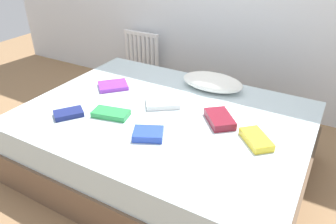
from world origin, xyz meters
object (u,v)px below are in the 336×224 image
object	(u,v)px
radiator	(142,55)
textbook_white	(163,102)
textbook_yellow	(256,139)
textbook_maroon	(220,119)
textbook_navy	(69,113)
textbook_green	(111,114)
bed	(165,142)
pillow	(212,82)
textbook_purple	(113,86)
textbook_blue	(148,134)

from	to	relation	value
radiator	textbook_white	xyz separation A→B (m)	(0.93, -1.11, 0.14)
textbook_yellow	radiator	bearing A→B (deg)	-169.49
textbook_white	textbook_maroon	world-z (taller)	textbook_maroon
radiator	textbook_yellow	distance (m)	2.08
textbook_navy	textbook_green	bearing A→B (deg)	-25.18
bed	textbook_green	xyz separation A→B (m)	(-0.30, -0.22, 0.27)
textbook_navy	textbook_yellow	world-z (taller)	textbook_yellow
pillow	textbook_green	world-z (taller)	pillow
textbook_purple	textbook_navy	bearing A→B (deg)	-134.20
bed	radiator	xyz separation A→B (m)	(-1.00, 1.20, 0.13)
textbook_blue	textbook_maroon	bearing A→B (deg)	24.26
textbook_green	textbook_purple	distance (m)	0.47
pillow	textbook_purple	world-z (taller)	pillow
radiator	textbook_yellow	world-z (taller)	radiator
textbook_navy	textbook_white	size ratio (longest dim) A/B	0.80
textbook_white	textbook_maroon	size ratio (longest dim) A/B	0.99
radiator	textbook_navy	distance (m)	1.63
textbook_maroon	textbook_blue	size ratio (longest dim) A/B	1.32
radiator	textbook_navy	xyz separation A→B (m)	(0.44, -1.57, 0.14)
bed	textbook_green	size ratio (longest dim) A/B	8.01
textbook_green	textbook_blue	world-z (taller)	textbook_blue
textbook_green	textbook_blue	bearing A→B (deg)	-26.56
textbook_navy	textbook_blue	world-z (taller)	textbook_blue
textbook_green	textbook_yellow	size ratio (longest dim) A/B	1.08
textbook_navy	textbook_green	xyz separation A→B (m)	(0.26, 0.14, 0.00)
textbook_white	textbook_yellow	size ratio (longest dim) A/B	1.05
bed	textbook_navy	world-z (taller)	textbook_navy
pillow	textbook_blue	distance (m)	0.85
radiator	pillow	size ratio (longest dim) A/B	1.07
bed	textbook_yellow	size ratio (longest dim) A/B	8.67
textbook_white	textbook_green	size ratio (longest dim) A/B	0.97
textbook_navy	textbook_white	bearing A→B (deg)	-10.56
textbook_maroon	textbook_navy	bearing A→B (deg)	-105.50
textbook_yellow	textbook_white	bearing A→B (deg)	-143.13
radiator	textbook_green	distance (m)	1.59
radiator	textbook_blue	xyz separation A→B (m)	(1.06, -1.51, 0.15)
textbook_green	textbook_blue	xyz separation A→B (m)	(0.36, -0.09, 0.00)
radiator	bed	bearing A→B (deg)	-50.23
radiator	textbook_maroon	size ratio (longest dim) A/B	2.20
textbook_maroon	textbook_yellow	distance (m)	0.30
bed	textbook_navy	distance (m)	0.72
radiator	textbook_yellow	bearing A→B (deg)	-36.70
textbook_blue	textbook_purple	size ratio (longest dim) A/B	0.81
textbook_white	textbook_blue	bearing A→B (deg)	-106.97
textbook_maroon	textbook_white	bearing A→B (deg)	-133.29
radiator	textbook_white	size ratio (longest dim) A/B	2.22
textbook_maroon	bed	bearing A→B (deg)	-120.03
textbook_white	radiator	bearing A→B (deg)	94.48
textbook_maroon	textbook_yellow	xyz separation A→B (m)	(0.28, -0.11, -0.00)
pillow	textbook_yellow	bearing A→B (deg)	-47.30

